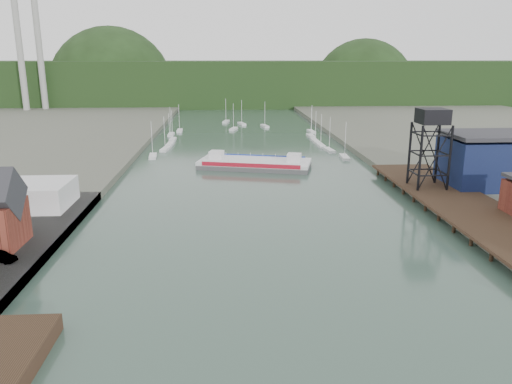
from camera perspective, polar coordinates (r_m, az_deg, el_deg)
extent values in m
plane|color=#283E32|center=(48.94, 4.94, -19.74)|extent=(600.00, 600.00, 0.00)
cube|color=black|center=(98.67, 22.74, -1.41)|extent=(14.00, 70.00, 0.50)
cylinder|color=black|center=(96.48, 19.48, -2.13)|extent=(0.60, 0.60, 2.20)
cylinder|color=black|center=(101.74, 25.72, -1.91)|extent=(0.60, 0.60, 2.20)
cube|color=silver|center=(100.18, -25.43, -0.31)|extent=(18.00, 12.00, 4.50)
cylinder|color=black|center=(103.99, 18.27, 3.65)|extent=(0.50, 0.50, 13.00)
cylinder|color=black|center=(106.36, 21.28, 3.62)|extent=(0.50, 0.50, 13.00)
cylinder|color=black|center=(109.49, 17.13, 4.28)|extent=(0.50, 0.50, 13.00)
cylinder|color=black|center=(111.73, 20.02, 4.24)|extent=(0.50, 0.50, 13.00)
cube|color=black|center=(106.71, 19.55, 8.17)|extent=(5.50, 5.50, 3.00)
cube|color=#0C1035|center=(116.52, 25.55, 3.06)|extent=(20.00, 14.00, 10.00)
cube|color=#2D2D33|center=(115.59, 25.88, 5.92)|extent=(20.50, 14.50, 0.80)
cube|color=silver|center=(147.73, -11.71, 4.01)|extent=(2.67, 7.65, 0.90)
cube|color=silver|center=(158.55, -10.33, 4.82)|extent=(2.81, 7.67, 0.90)
cube|color=silver|center=(167.17, -9.80, 5.37)|extent=(2.35, 7.59, 0.90)
cube|color=silver|center=(176.91, -9.50, 5.91)|extent=(2.01, 7.50, 0.90)
cube|color=silver|center=(189.14, -9.68, 6.49)|extent=(2.00, 7.50, 0.90)
cube|color=silver|center=(198.60, -8.72, 6.93)|extent=(2.16, 7.54, 0.90)
cube|color=silver|center=(145.47, 10.08, 3.92)|extent=(2.53, 7.62, 0.90)
cube|color=silver|center=(156.00, 8.36, 4.74)|extent=(2.76, 7.67, 0.90)
cube|color=silver|center=(164.29, 7.39, 5.30)|extent=(2.22, 7.56, 0.90)
cube|color=silver|center=(172.97, 6.78, 5.81)|extent=(2.18, 7.54, 0.90)
cube|color=silver|center=(183.83, 6.29, 6.37)|extent=(2.46, 7.61, 0.90)
cube|color=silver|center=(195.51, 6.34, 6.88)|extent=(2.48, 7.61, 0.90)
cube|color=silver|center=(201.62, -2.58, 7.21)|extent=(3.78, 7.76, 0.90)
cube|color=silver|center=(210.16, 1.01, 7.54)|extent=(3.31, 7.74, 0.90)
cube|color=silver|center=(217.57, -1.64, 7.79)|extent=(3.76, 7.76, 0.90)
cube|color=silver|center=(225.39, -3.45, 8.03)|extent=(3.40, 7.74, 0.90)
cylinder|color=#9D9C98|center=(288.91, -25.35, 14.10)|extent=(3.20, 3.20, 60.00)
cylinder|color=#9D9C98|center=(290.86, -23.47, 14.29)|extent=(3.20, 3.20, 60.00)
cube|color=black|center=(340.13, -2.50, 12.38)|extent=(500.00, 120.00, 28.00)
sphere|color=black|center=(348.15, -16.03, 11.23)|extent=(80.00, 80.00, 80.00)
sphere|color=black|center=(363.41, 12.11, 11.29)|extent=(70.00, 70.00, 70.00)
cube|color=#494A4C|center=(130.97, -0.14, 3.03)|extent=(30.68, 18.32, 1.15)
cube|color=silver|center=(130.76, -0.14, 3.48)|extent=(30.68, 18.32, 0.92)
cube|color=#AC1325|center=(125.14, -0.66, 3.05)|extent=(24.51, 6.50, 1.03)
cube|color=#153096|center=(136.30, 0.33, 4.05)|extent=(24.51, 6.50, 1.03)
cube|color=silver|center=(132.84, -4.53, 4.22)|extent=(4.20, 4.20, 2.30)
cube|color=silver|center=(128.93, 4.38, 3.89)|extent=(4.20, 4.20, 2.30)
imported|color=#999999|center=(74.96, -27.12, -6.65)|extent=(4.40, 2.67, 1.37)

